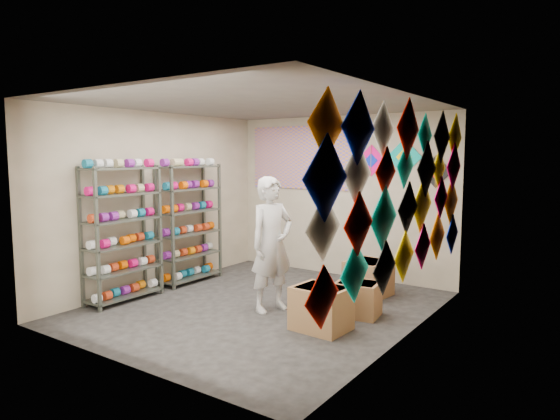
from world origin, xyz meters
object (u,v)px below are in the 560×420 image
Objects in this scene: shelf_rack_back at (189,223)px; carton_b at (358,299)px; shopkeeper at (272,244)px; carton_a at (321,308)px; shelf_rack_front at (122,234)px; carton_c at (368,278)px.

shelf_rack_back is 3.10m from carton_b.
shelf_rack_back is 2.03m from shopkeeper.
shelf_rack_back is at bearing 168.71° from carton_a.
shelf_rack_front is 3.35m from carton_b.
carton_b is at bearing -65.84° from carton_c.
carton_b is at bearing 22.82° from shelf_rack_front.
carton_a is (2.88, -0.75, -0.69)m from shelf_rack_back.
carton_a is (0.91, -0.27, -0.63)m from shopkeeper.
shelf_rack_back is at bearing 90.00° from shelf_rack_front.
shelf_rack_back is 2.95m from carton_c.
shelf_rack_front is 1.07× the size of shopkeeper.
carton_a is 1.04× the size of carton_c.
carton_c reaches higher than carton_a.
carton_c is at bearing 98.40° from carton_a.
carton_a reaches higher than carton_b.
carton_b is (1.04, 0.44, -0.67)m from shopkeeper.
carton_b is (3.01, 1.27, -0.73)m from shelf_rack_front.
shelf_rack_front is 3.02m from carton_a.
shelf_rack_back is 3.20× the size of carton_c.
shopkeeper is 2.98× the size of carton_c.
shelf_rack_front is at bearing -165.82° from carton_b.
carton_b is (3.01, -0.03, -0.73)m from shelf_rack_back.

